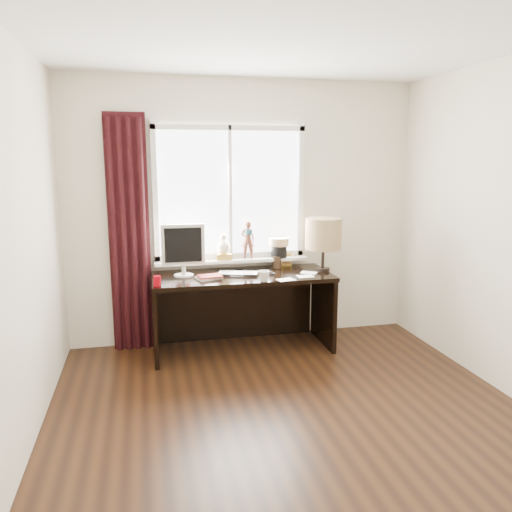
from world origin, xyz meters
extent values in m
cube|color=#331C0D|center=(0.00, 0.00, 0.00)|extent=(3.50, 4.00, 0.00)
cube|color=white|center=(0.00, 0.00, 2.60)|extent=(3.50, 4.00, 0.00)
cube|color=beige|center=(0.00, 2.00, 1.30)|extent=(3.50, 0.00, 2.60)
cube|color=beige|center=(-1.75, 0.00, 1.30)|extent=(0.00, 4.00, 2.60)
imported|color=silver|center=(-0.14, 1.61, 0.76)|extent=(0.42, 0.33, 0.03)
imported|color=white|center=(0.04, 1.33, 0.80)|extent=(0.13, 0.14, 0.10)
cylinder|color=#8C000A|center=(-0.90, 1.37, 0.79)|extent=(0.07, 0.07, 0.09)
cube|color=white|center=(-0.15, 1.99, 1.50)|extent=(1.40, 0.02, 1.30)
cube|color=silver|center=(-0.15, 1.96, 0.88)|extent=(1.50, 0.05, 0.05)
cube|color=silver|center=(-0.15, 1.96, 2.12)|extent=(1.50, 0.05, 0.05)
cube|color=silver|center=(-0.88, 1.96, 1.50)|extent=(0.05, 0.05, 1.40)
cube|color=silver|center=(0.57, 1.96, 1.50)|extent=(0.05, 0.05, 1.40)
cube|color=silver|center=(-0.15, 1.96, 1.50)|extent=(0.03, 0.05, 1.30)
cube|color=silver|center=(-0.15, 1.91, 0.83)|extent=(1.52, 0.18, 0.03)
cylinder|color=#500502|center=(-0.64, 1.89, 0.98)|extent=(0.14, 0.14, 0.25)
cube|color=gold|center=(-0.23, 1.90, 0.88)|extent=(0.15, 0.12, 0.06)
sphere|color=beige|center=(-0.23, 1.90, 0.97)|extent=(0.13, 0.13, 0.13)
sphere|color=beige|center=(-0.23, 1.90, 1.07)|extent=(0.07, 0.07, 0.07)
imported|color=#5A2C21|center=(0.02, 1.91, 1.04)|extent=(0.15, 0.11, 0.38)
cylinder|color=#1E4C51|center=(0.02, 1.90, 1.12)|extent=(0.09, 0.09, 0.05)
cylinder|color=black|center=(0.33, 1.89, 0.91)|extent=(0.16, 0.16, 0.12)
cylinder|color=#8C6B4C|center=(0.33, 1.89, 1.01)|extent=(0.20, 0.20, 0.08)
cube|color=black|center=(-1.13, 1.92, 1.12)|extent=(0.38, 0.05, 2.25)
cylinder|color=black|center=(-1.27, 1.89, 1.10)|extent=(0.06, 0.06, 2.20)
cylinder|color=black|center=(-1.18, 1.89, 1.10)|extent=(0.06, 0.06, 2.20)
cylinder|color=black|center=(-1.09, 1.89, 1.10)|extent=(0.06, 0.06, 2.20)
cylinder|color=black|center=(-1.00, 1.89, 1.10)|extent=(0.06, 0.06, 2.20)
cube|color=black|center=(-0.10, 1.63, 0.73)|extent=(1.70, 0.70, 0.04)
cube|color=black|center=(-0.93, 1.63, 0.35)|extent=(0.04, 0.64, 0.71)
cube|color=black|center=(0.73, 1.63, 0.35)|extent=(0.04, 0.64, 0.71)
cube|color=black|center=(-0.10, 1.97, 0.35)|extent=(1.60, 0.03, 0.71)
cylinder|color=beige|center=(-0.65, 1.69, 0.76)|extent=(0.18, 0.18, 0.01)
cylinder|color=beige|center=(-0.65, 1.69, 0.81)|extent=(0.04, 0.04, 0.10)
cube|color=beige|center=(-0.65, 1.69, 1.05)|extent=(0.40, 0.04, 0.38)
cube|color=black|center=(-0.65, 1.66, 1.05)|extent=(0.34, 0.01, 0.32)
cube|color=beige|center=(-0.43, 1.54, 0.76)|extent=(0.26, 0.22, 0.02)
cube|color=maroon|center=(-0.42, 1.53, 0.78)|extent=(0.23, 0.18, 0.01)
cylinder|color=black|center=(0.30, 1.85, 0.81)|extent=(0.09, 0.09, 0.12)
cylinder|color=black|center=(0.29, 1.86, 0.86)|extent=(0.01, 0.01, 0.22)
cylinder|color=black|center=(0.31, 1.84, 0.84)|extent=(0.01, 0.01, 0.19)
cylinder|color=black|center=(0.30, 1.86, 0.88)|extent=(0.01, 0.01, 0.25)
cylinder|color=black|center=(0.32, 1.86, 0.83)|extent=(0.01, 0.01, 0.17)
cube|color=gold|center=(0.43, 1.93, 0.81)|extent=(0.10, 0.03, 0.13)
cube|color=#996633|center=(0.43, 1.92, 0.81)|extent=(0.08, 0.01, 0.10)
cylinder|color=black|center=(0.70, 1.61, 0.77)|extent=(0.14, 0.14, 0.03)
cylinder|color=black|center=(0.70, 1.61, 0.89)|extent=(0.03, 0.03, 0.22)
cylinder|color=tan|center=(0.70, 1.61, 1.12)|extent=(0.35, 0.35, 0.30)
cube|color=white|center=(0.46, 1.42, 0.75)|extent=(0.16, 0.12, 0.00)
cube|color=white|center=(0.54, 1.56, 0.75)|extent=(0.19, 0.17, 0.00)
cube|color=white|center=(0.25, 1.33, 0.75)|extent=(0.17, 0.14, 0.00)
torus|color=black|center=(0.15, 1.57, 0.75)|extent=(0.18, 0.18, 0.01)
torus|color=black|center=(0.16, 1.61, 0.75)|extent=(0.12, 0.12, 0.01)
torus|color=black|center=(-0.09, 1.79, 0.75)|extent=(0.14, 0.14, 0.01)
camera|label=1|loc=(-0.99, -2.90, 1.83)|focal=35.00mm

